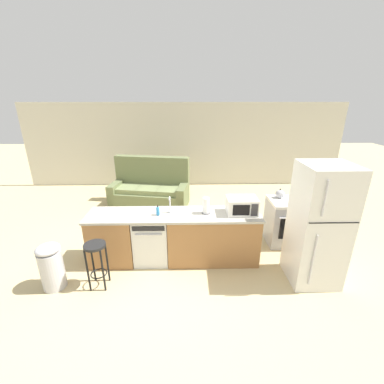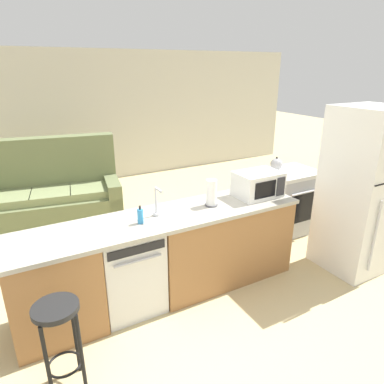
{
  "view_description": "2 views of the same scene",
  "coord_description": "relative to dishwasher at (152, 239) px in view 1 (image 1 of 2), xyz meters",
  "views": [
    {
      "loc": [
        0.38,
        -3.94,
        2.77
      ],
      "look_at": [
        0.47,
        0.81,
        0.99
      ],
      "focal_mm": 24.0,
      "sensor_mm": 36.0,
      "label": 1
    },
    {
      "loc": [
        -1.09,
        -2.81,
        2.28
      ],
      "look_at": [
        0.49,
        0.07,
        1.07
      ],
      "focal_mm": 32.0,
      "sensor_mm": 36.0,
      "label": 2
    }
  ],
  "objects": [
    {
      "name": "kitchen_counter",
      "position": [
        0.49,
        0.0,
        -0.0
      ],
      "size": [
        2.94,
        0.66,
        0.9
      ],
      "color": "#9E6B3D",
      "rests_on": "ground_plane"
    },
    {
      "name": "ground_plane",
      "position": [
        0.25,
        0.0,
        -0.42
      ],
      "size": [
        24.0,
        24.0,
        0.0
      ],
      "primitive_type": "plane",
      "color": "tan"
    },
    {
      "name": "kettle",
      "position": [
        2.43,
        0.68,
        0.56
      ],
      "size": [
        0.21,
        0.17,
        0.19
      ],
      "color": "#B2B2B7",
      "rests_on": "stove_range"
    },
    {
      "name": "stove_range",
      "position": [
        2.6,
        0.55,
        0.03
      ],
      "size": [
        0.76,
        0.68,
        0.9
      ],
      "color": "#A8AAB2",
      "rests_on": "ground_plane"
    },
    {
      "name": "paper_towel_roll",
      "position": [
        0.94,
        0.01,
        0.62
      ],
      "size": [
        0.14,
        0.14,
        0.28
      ],
      "color": "#4C4C51",
      "rests_on": "kitchen_counter"
    },
    {
      "name": "dishwasher",
      "position": [
        0.0,
        0.0,
        0.0
      ],
      "size": [
        0.58,
        0.61,
        0.84
      ],
      "color": "silver",
      "rests_on": "ground_plane"
    },
    {
      "name": "wall_back",
      "position": [
        0.55,
        4.2,
        0.88
      ],
      "size": [
        10.0,
        0.06,
        2.6
      ],
      "color": "beige",
      "rests_on": "ground_plane"
    },
    {
      "name": "couch",
      "position": [
        -0.35,
        2.55,
        -0.03
      ],
      "size": [
        2.12,
        1.22,
        1.27
      ],
      "color": "#667047",
      "rests_on": "ground_plane"
    },
    {
      "name": "bar_stool",
      "position": [
        -0.73,
        -0.68,
        0.11
      ],
      "size": [
        0.32,
        0.32,
        0.74
      ],
      "color": "black",
      "rests_on": "ground_plane"
    },
    {
      "name": "trash_bin",
      "position": [
        -1.42,
        -0.68,
        -0.04
      ],
      "size": [
        0.35,
        0.35,
        0.74
      ],
      "color": "#B7B7BC",
      "rests_on": "ground_plane"
    },
    {
      "name": "refrigerator",
      "position": [
        2.6,
        -0.55,
        0.52
      ],
      "size": [
        0.72,
        0.73,
        1.89
      ],
      "color": "silver",
      "rests_on": "ground_plane"
    },
    {
      "name": "sink_faucet",
      "position": [
        0.34,
        0.03,
        0.61
      ],
      "size": [
        0.07,
        0.18,
        0.3
      ],
      "color": "silver",
      "rests_on": "kitchen_counter"
    },
    {
      "name": "soap_bottle",
      "position": [
        0.14,
        -0.04,
        0.55
      ],
      "size": [
        0.06,
        0.06,
        0.18
      ],
      "color": "#338CCC",
      "rests_on": "kitchen_counter"
    },
    {
      "name": "microwave",
      "position": [
        1.55,
        -0.0,
        0.62
      ],
      "size": [
        0.5,
        0.37,
        0.28
      ],
      "color": "white",
      "rests_on": "kitchen_counter"
    }
  ]
}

